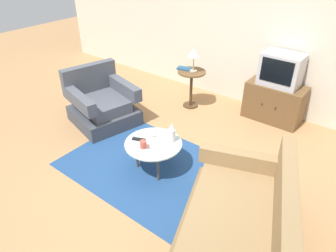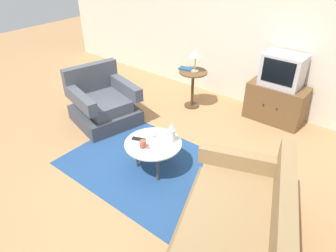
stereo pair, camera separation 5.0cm
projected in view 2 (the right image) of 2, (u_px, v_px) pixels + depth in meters
name	position (u px, v px, depth m)	size (l,w,h in m)	color
ground_plane	(156.00, 166.00, 4.06)	(16.00, 16.00, 0.00)	#AD7F51
back_wall	(253.00, 26.00, 4.98)	(9.00, 0.12, 2.70)	beige
area_rug	(154.00, 168.00, 4.02)	(2.35, 1.59, 0.00)	navy
armchair	(103.00, 104.00, 4.92)	(1.12, 1.10, 0.86)	#3E424B
couch	(234.00, 237.00, 2.78)	(1.52, 2.02, 0.86)	brown
coffee_table	(153.00, 145.00, 3.82)	(0.72, 0.72, 0.41)	#B2C6C1
side_table	(193.00, 82.00, 5.24)	(0.48, 0.48, 0.66)	brown
tv_stand	(276.00, 103.00, 4.93)	(0.90, 0.49, 0.61)	brown
television	(283.00, 70.00, 4.65)	(0.60, 0.42, 0.50)	#B7B7BC
table_lamp	(196.00, 54.00, 4.98)	(0.21, 0.21, 0.39)	#9E937A
vase	(171.00, 133.00, 3.77)	(0.10, 0.10, 0.25)	white
mug	(143.00, 144.00, 3.70)	(0.13, 0.08, 0.09)	#B74C3D
tv_remote_dark	(139.00, 139.00, 3.85)	(0.18, 0.11, 0.02)	black
tv_remote_silver	(153.00, 134.00, 3.96)	(0.14, 0.14, 0.02)	#B2B2B7
book	(186.00, 69.00, 5.21)	(0.26, 0.19, 0.03)	navy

